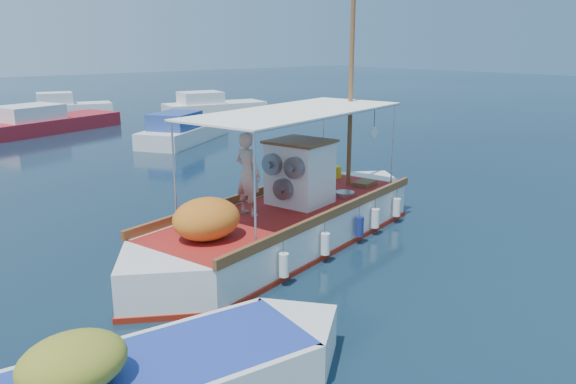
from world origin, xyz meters
TOP-DOWN VIEW (x-y plane):
  - ground at (0.00, 0.00)m, footprint 160.00×160.00m
  - fishing_caique at (-0.56, 0.09)m, footprint 10.27×4.54m
  - bg_boat_n at (0.72, 23.11)m, footprint 8.52×5.16m
  - bg_boat_ne at (5.02, 15.09)m, footprint 6.47×5.28m
  - bg_boat_e at (12.47, 24.00)m, footprint 7.44×3.96m
  - bg_boat_far_n at (4.28, 30.03)m, footprint 6.01×3.39m

SIDE VIEW (x-z plane):
  - ground at x=0.00m, z-range 0.00..0.00m
  - bg_boat_e at x=12.47m, z-range -0.41..1.39m
  - bg_boat_far_n at x=4.28m, z-range -0.41..1.39m
  - bg_boat_n at x=0.72m, z-range -0.41..1.39m
  - bg_boat_ne at x=5.02m, z-range -0.41..1.39m
  - fishing_caique at x=-0.56m, z-range -2.65..3.79m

